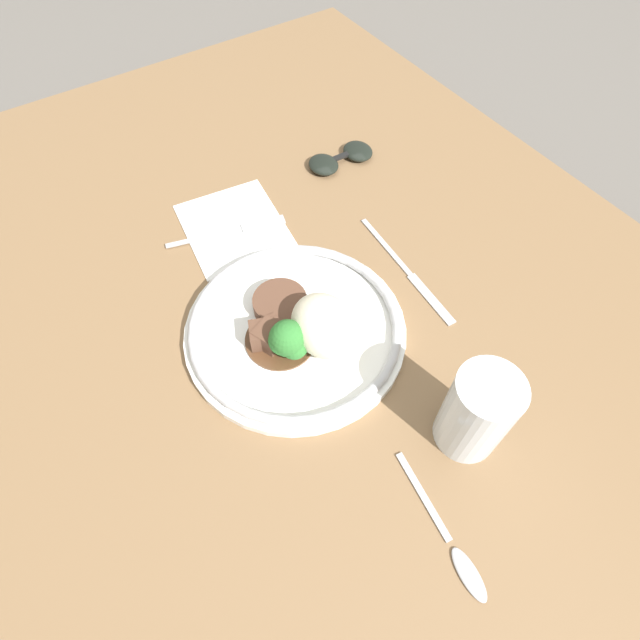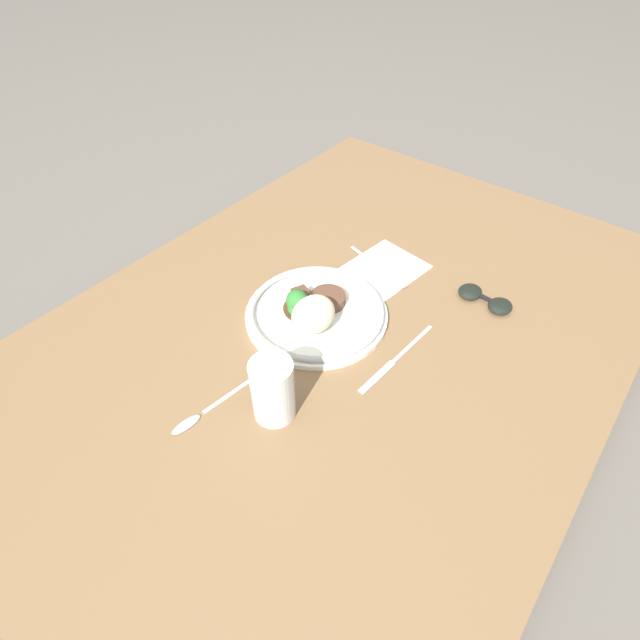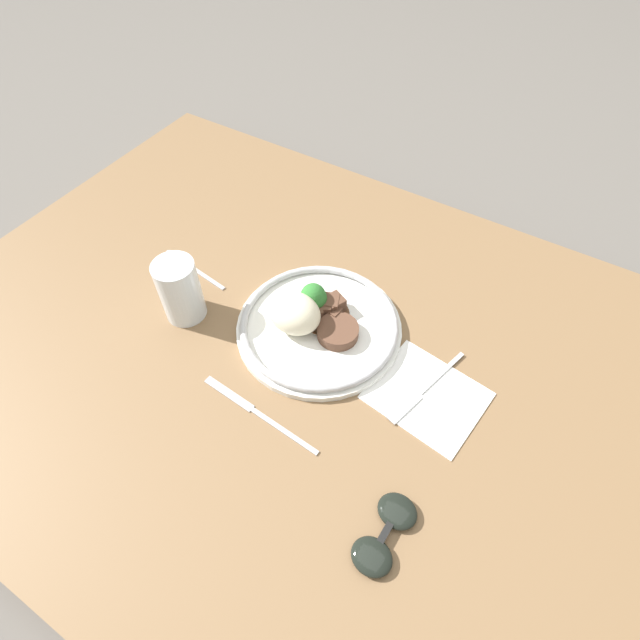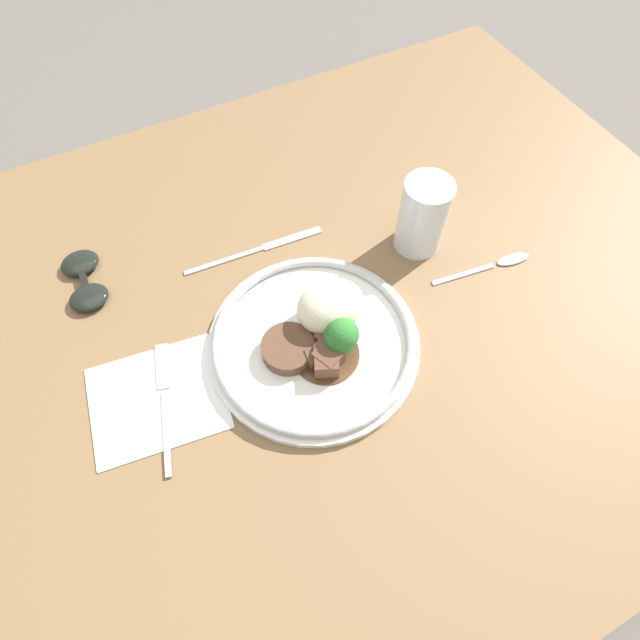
{
  "view_description": "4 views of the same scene",
  "coord_description": "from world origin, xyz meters",
  "px_view_note": "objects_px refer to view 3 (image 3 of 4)",
  "views": [
    {
      "loc": [
        0.31,
        -0.21,
        0.55
      ],
      "look_at": [
        0.03,
        -0.03,
        0.07
      ],
      "focal_mm": 28.0,
      "sensor_mm": 36.0,
      "label": 1
    },
    {
      "loc": [
        0.54,
        0.37,
        0.69
      ],
      "look_at": [
        0.04,
        -0.03,
        0.06
      ],
      "focal_mm": 28.0,
      "sensor_mm": 36.0,
      "label": 2
    },
    {
      "loc": [
        -0.24,
        0.37,
        0.69
      ],
      "look_at": [
        0.01,
        -0.04,
        0.08
      ],
      "focal_mm": 28.0,
      "sensor_mm": 36.0,
      "label": 3
    },
    {
      "loc": [
        -0.11,
        -0.32,
        0.6
      ],
      "look_at": [
        0.04,
        -0.03,
        0.06
      ],
      "focal_mm": 28.0,
      "sensor_mm": 36.0,
      "label": 4
    }
  ],
  "objects_px": {
    "plate": "(316,320)",
    "spoon": "(183,261)",
    "fork": "(421,392)",
    "sunglasses": "(385,533)",
    "knife": "(255,411)",
    "juice_glass": "(180,292)"
  },
  "relations": [
    {
      "from": "knife",
      "to": "spoon",
      "type": "xyz_separation_m",
      "value": [
        0.29,
        -0.18,
        0.0
      ]
    },
    {
      "from": "juice_glass",
      "to": "knife",
      "type": "bearing_deg",
      "value": 156.22
    },
    {
      "from": "juice_glass",
      "to": "knife",
      "type": "distance_m",
      "value": 0.23
    },
    {
      "from": "fork",
      "to": "spoon",
      "type": "height_order",
      "value": "same"
    },
    {
      "from": "juice_glass",
      "to": "knife",
      "type": "xyz_separation_m",
      "value": [
        -0.21,
        0.09,
        -0.05
      ]
    },
    {
      "from": "juice_glass",
      "to": "sunglasses",
      "type": "relative_size",
      "value": 1.0
    },
    {
      "from": "fork",
      "to": "sunglasses",
      "type": "height_order",
      "value": "sunglasses"
    },
    {
      "from": "juice_glass",
      "to": "spoon",
      "type": "relative_size",
      "value": 0.73
    },
    {
      "from": "knife",
      "to": "sunglasses",
      "type": "height_order",
      "value": "sunglasses"
    },
    {
      "from": "juice_glass",
      "to": "sunglasses",
      "type": "distance_m",
      "value": 0.47
    },
    {
      "from": "sunglasses",
      "to": "spoon",
      "type": "bearing_deg",
      "value": -21.36
    },
    {
      "from": "plate",
      "to": "knife",
      "type": "height_order",
      "value": "plate"
    },
    {
      "from": "knife",
      "to": "spoon",
      "type": "height_order",
      "value": "spoon"
    },
    {
      "from": "juice_glass",
      "to": "sunglasses",
      "type": "bearing_deg",
      "value": 161.78
    },
    {
      "from": "juice_glass",
      "to": "spoon",
      "type": "xyz_separation_m",
      "value": [
        0.08,
        -0.09,
        -0.05
      ]
    },
    {
      "from": "fork",
      "to": "spoon",
      "type": "distance_m",
      "value": 0.48
    },
    {
      "from": "plate",
      "to": "knife",
      "type": "distance_m",
      "value": 0.18
    },
    {
      "from": "plate",
      "to": "spoon",
      "type": "distance_m",
      "value": 0.29
    },
    {
      "from": "fork",
      "to": "spoon",
      "type": "relative_size",
      "value": 1.1
    },
    {
      "from": "juice_glass",
      "to": "spoon",
      "type": "bearing_deg",
      "value": -45.71
    },
    {
      "from": "plate",
      "to": "sunglasses",
      "type": "distance_m",
      "value": 0.33
    },
    {
      "from": "juice_glass",
      "to": "fork",
      "type": "distance_m",
      "value": 0.41
    }
  ]
}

